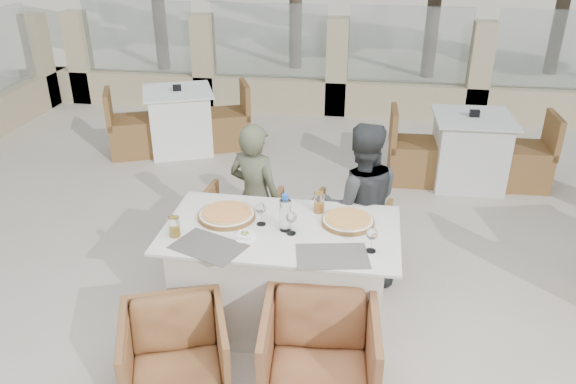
# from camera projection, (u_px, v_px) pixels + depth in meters

# --- Properties ---
(ground) EXTENTS (80.00, 80.00, 0.00)m
(ground) POSITION_uv_depth(u_px,v_px,m) (284.00, 312.00, 4.22)
(ground) COLOR beige
(ground) RESTS_ON ground
(sand_patch) EXTENTS (30.00, 16.00, 0.01)m
(sand_patch) POSITION_uv_depth(u_px,v_px,m) (360.00, 16.00, 16.62)
(sand_patch) COLOR beige
(sand_patch) RESTS_ON ground
(perimeter_wall_far) EXTENTS (10.00, 0.34, 1.60)m
(perimeter_wall_far) POSITION_uv_depth(u_px,v_px,m) (337.00, 60.00, 8.12)
(perimeter_wall_far) COLOR #CAB88E
(perimeter_wall_far) RESTS_ON ground
(dining_table) EXTENTS (1.60, 0.90, 0.77)m
(dining_table) POSITION_uv_depth(u_px,v_px,m) (281.00, 275.00, 3.98)
(dining_table) COLOR silver
(dining_table) RESTS_ON ground
(placemat_near_left) EXTENTS (0.53, 0.45, 0.00)m
(placemat_near_left) POSITION_uv_depth(u_px,v_px,m) (208.00, 246.00, 3.60)
(placemat_near_left) COLOR #58524B
(placemat_near_left) RESTS_ON dining_table
(placemat_near_right) EXTENTS (0.50, 0.38, 0.00)m
(placemat_near_right) POSITION_uv_depth(u_px,v_px,m) (332.00, 256.00, 3.50)
(placemat_near_right) COLOR #625D54
(placemat_near_right) RESTS_ON dining_table
(pizza_left) EXTENTS (0.44, 0.44, 0.05)m
(pizza_left) POSITION_uv_depth(u_px,v_px,m) (227.00, 214.00, 3.94)
(pizza_left) COLOR #DD581E
(pizza_left) RESTS_ON dining_table
(pizza_right) EXTENTS (0.47, 0.47, 0.05)m
(pizza_right) POSITION_uv_depth(u_px,v_px,m) (348.00, 220.00, 3.86)
(pizza_right) COLOR #C85E1B
(pizza_right) RESTS_ON dining_table
(water_bottle) EXTENTS (0.08, 0.08, 0.27)m
(water_bottle) POSITION_uv_depth(u_px,v_px,m) (285.00, 213.00, 3.74)
(water_bottle) COLOR #BCD8F7
(water_bottle) RESTS_ON dining_table
(wine_glass_centre) EXTENTS (0.08, 0.08, 0.18)m
(wine_glass_centre) POSITION_uv_depth(u_px,v_px,m) (261.00, 213.00, 3.82)
(wine_glass_centre) COLOR silver
(wine_glass_centre) RESTS_ON dining_table
(wine_glass_near) EXTENTS (0.08, 0.08, 0.18)m
(wine_glass_near) POSITION_uv_depth(u_px,v_px,m) (291.00, 222.00, 3.71)
(wine_glass_near) COLOR white
(wine_glass_near) RESTS_ON dining_table
(wine_glass_corner) EXTENTS (0.08, 0.08, 0.18)m
(wine_glass_corner) POSITION_uv_depth(u_px,v_px,m) (372.00, 239.00, 3.51)
(wine_glass_corner) COLOR silver
(wine_glass_corner) RESTS_ON dining_table
(beer_glass_left) EXTENTS (0.08, 0.08, 0.14)m
(beer_glass_left) POSITION_uv_depth(u_px,v_px,m) (175.00, 227.00, 3.69)
(beer_glass_left) COLOR gold
(beer_glass_left) RESTS_ON dining_table
(beer_glass_right) EXTENTS (0.09, 0.09, 0.15)m
(beer_glass_right) POSITION_uv_depth(u_px,v_px,m) (319.00, 202.00, 4.00)
(beer_glass_right) COLOR orange
(beer_glass_right) RESTS_ON dining_table
(olive_dish) EXTENTS (0.14, 0.14, 0.04)m
(olive_dish) POSITION_uv_depth(u_px,v_px,m) (245.00, 235.00, 3.69)
(olive_dish) COLOR white
(olive_dish) RESTS_ON dining_table
(armchair_far_left) EXTENTS (0.70, 0.72, 0.60)m
(armchair_far_left) POSITION_uv_depth(u_px,v_px,m) (238.00, 227.00, 4.77)
(armchair_far_left) COLOR #996337
(armchair_far_left) RESTS_ON ground
(armchair_far_right) EXTENTS (0.76, 0.77, 0.59)m
(armchair_far_right) POSITION_uv_depth(u_px,v_px,m) (345.00, 237.00, 4.62)
(armchair_far_right) COLOR olive
(armchair_far_right) RESTS_ON ground
(armchair_near_left) EXTENTS (0.80, 0.81, 0.58)m
(armchair_near_left) POSITION_uv_depth(u_px,v_px,m) (176.00, 356.00, 3.39)
(armchair_near_left) COLOR brown
(armchair_near_left) RESTS_ON ground
(armchair_near_right) EXTENTS (0.74, 0.76, 0.64)m
(armchair_near_right) POSITION_uv_depth(u_px,v_px,m) (319.00, 355.00, 3.35)
(armchair_near_right) COLOR brown
(armchair_near_right) RESTS_ON ground
(diner_left) EXTENTS (0.54, 0.44, 1.26)m
(diner_left) POSITION_uv_depth(u_px,v_px,m) (255.00, 198.00, 4.54)
(diner_left) COLOR #555941
(diner_left) RESTS_ON ground
(diner_right) EXTENTS (0.73, 0.61, 1.34)m
(diner_right) POSITION_uv_depth(u_px,v_px,m) (360.00, 205.00, 4.33)
(diner_right) COLOR #36383A
(diner_right) RESTS_ON ground
(bg_table_a) EXTENTS (1.83, 1.38, 0.77)m
(bg_table_a) POSITION_uv_depth(u_px,v_px,m) (180.00, 121.00, 6.99)
(bg_table_a) COLOR white
(bg_table_a) RESTS_ON ground
(bg_table_b) EXTENTS (1.67, 0.87, 0.77)m
(bg_table_b) POSITION_uv_depth(u_px,v_px,m) (469.00, 150.00, 6.11)
(bg_table_b) COLOR silver
(bg_table_b) RESTS_ON ground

